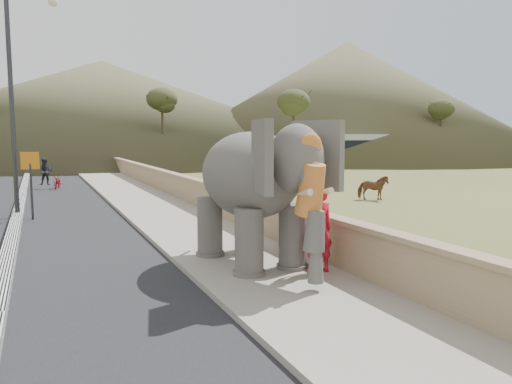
# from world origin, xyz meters

# --- Properties ---
(ground) EXTENTS (160.00, 160.00, 0.00)m
(ground) POSITION_xyz_m (0.00, 0.00, 0.00)
(ground) COLOR olive
(ground) RESTS_ON ground
(road) EXTENTS (7.00, 120.00, 0.03)m
(road) POSITION_xyz_m (-5.00, 10.00, 0.01)
(road) COLOR black
(road) RESTS_ON ground
(median) EXTENTS (0.35, 120.00, 0.22)m
(median) POSITION_xyz_m (-5.00, 10.00, 0.11)
(median) COLOR black
(median) RESTS_ON ground
(walkway) EXTENTS (3.00, 120.00, 0.15)m
(walkway) POSITION_xyz_m (0.00, 10.00, 0.07)
(walkway) COLOR #9E9687
(walkway) RESTS_ON ground
(parapet) EXTENTS (0.30, 120.00, 1.10)m
(parapet) POSITION_xyz_m (1.65, 10.00, 0.55)
(parapet) COLOR tan
(parapet) RESTS_ON ground
(lamppost) EXTENTS (1.76, 0.36, 8.00)m
(lamppost) POSITION_xyz_m (-4.69, 11.55, 4.87)
(lamppost) COLOR #2B2B2F
(lamppost) RESTS_ON ground
(signboard) EXTENTS (0.60, 0.08, 2.40)m
(signboard) POSITION_xyz_m (-4.50, 10.83, 1.64)
(signboard) COLOR #2D2D33
(signboard) RESTS_ON ground
(cow) EXTENTS (1.48, 1.27, 1.15)m
(cow) POSITION_xyz_m (9.81, 10.58, 0.58)
(cow) COLOR brown
(cow) RESTS_ON ground
(distant_car) EXTENTS (4.39, 2.15, 1.44)m
(distant_car) POSITION_xyz_m (15.95, 34.34, 0.72)
(distant_car) COLOR silver
(distant_car) RESTS_ON ground
(bus_white) EXTENTS (11.05, 2.72, 3.10)m
(bus_white) POSITION_xyz_m (21.91, 32.58, 1.55)
(bus_white) COLOR beige
(bus_white) RESTS_ON ground
(bus_orange) EXTENTS (11.20, 3.63, 3.10)m
(bus_orange) POSITION_xyz_m (30.97, 33.50, 1.55)
(bus_orange) COLOR #C25522
(bus_orange) RESTS_ON ground
(hill_right) EXTENTS (56.00, 56.00, 16.00)m
(hill_right) POSITION_xyz_m (36.00, 52.00, 8.00)
(hill_right) COLOR brown
(hill_right) RESTS_ON ground
(hill_far) EXTENTS (80.00, 80.00, 14.00)m
(hill_far) POSITION_xyz_m (5.00, 70.00, 7.00)
(hill_far) COLOR brown
(hill_far) RESTS_ON ground
(elephant_and_man) EXTENTS (2.55, 4.41, 3.05)m
(elephant_and_man) POSITION_xyz_m (0.02, 1.95, 1.67)
(elephant_and_man) COLOR #64605B
(elephant_and_man) RESTS_ON ground
(motorcyclist) EXTENTS (1.41, 1.65, 1.74)m
(motorcyclist) POSITION_xyz_m (-3.56, 21.61, 0.68)
(motorcyclist) COLOR maroon
(motorcyclist) RESTS_ON ground
(trees) EXTENTS (47.66, 43.56, 9.28)m
(trees) POSITION_xyz_m (0.85, 26.34, 3.96)
(trees) COLOR #473828
(trees) RESTS_ON ground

